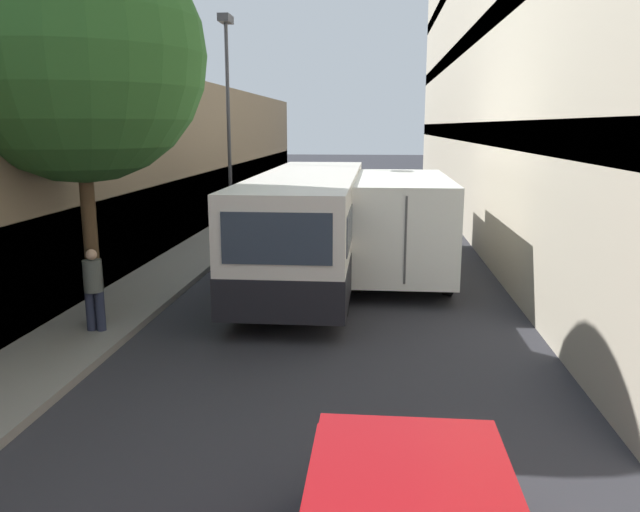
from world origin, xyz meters
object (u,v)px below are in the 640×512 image
Objects in this scene: street_lamp at (228,90)px; street_tree_left at (76,54)px; pedestrian at (94,287)px; box_truck at (399,217)px; panel_van at (308,197)px; bus at (309,223)px.

street_tree_left reaches higher than street_lamp.
pedestrian is 0.22× the size of street_lamp.
street_tree_left is (-6.28, -5.84, 3.83)m from box_truck.
street_lamp reaches higher than box_truck.
pedestrian is (-6.01, -6.43, -0.50)m from box_truck.
panel_van is at bearing 80.97° from pedestrian.
street_lamp is at bearing 87.45° from pedestrian.
box_truck is 9.57m from panel_van.
street_tree_left is at bearing 114.85° from pedestrian.
street_lamp is (-3.15, 4.47, 3.68)m from bus.
street_tree_left reaches higher than box_truck.
pedestrian is at bearing -124.89° from bus.
bus is at bearing -83.54° from panel_van.
street_tree_left reaches higher than pedestrian.
box_truck is 9.39m from street_tree_left.
street_lamp is (-5.58, 3.18, 3.69)m from box_truck.
box_truck is 5.14× the size of pedestrian.
bus is 1.45× the size of street_lamp.
bus is at bearing -54.83° from street_lamp.
street_tree_left is at bearing -100.42° from panel_van.
street_lamp is at bearing -109.39° from panel_van.
bus is at bearing 55.11° from pedestrian.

